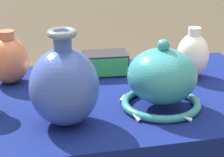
# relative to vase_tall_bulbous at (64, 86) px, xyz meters

# --- Properties ---
(display_table) EXTENTS (0.97, 0.64, 0.72)m
(display_table) POSITION_rel_vase_tall_bulbous_xyz_m (0.18, 0.14, -0.20)
(display_table) COLOR olive
(display_table) RESTS_ON ground_plane
(vase_tall_bulbous) EXTENTS (0.18, 0.18, 0.25)m
(vase_tall_bulbous) POSITION_rel_vase_tall_bulbous_xyz_m (0.00, 0.00, 0.00)
(vase_tall_bulbous) COLOR #3851A8
(vase_tall_bulbous) RESTS_ON display_table
(vase_dome_bell) EXTENTS (0.23, 0.24, 0.20)m
(vase_dome_bell) POSITION_rel_vase_tall_bulbous_xyz_m (0.28, 0.04, -0.02)
(vase_dome_bell) COLOR teal
(vase_dome_bell) RESTS_ON display_table
(mosaic_tile_box) EXTENTS (0.16, 0.11, 0.07)m
(mosaic_tile_box) POSITION_rel_vase_tall_bulbous_xyz_m (0.18, 0.34, -0.07)
(mosaic_tile_box) COLOR #232328
(mosaic_tile_box) RESTS_ON display_table
(jar_round_ivory) EXTENTS (0.11, 0.11, 0.17)m
(jar_round_ivory) POSITION_rel_vase_tall_bulbous_xyz_m (0.46, 0.25, -0.03)
(jar_round_ivory) COLOR white
(jar_round_ivory) RESTS_ON display_table
(jar_round_terracotta) EXTENTS (0.13, 0.13, 0.17)m
(jar_round_terracotta) POSITION_rel_vase_tall_bulbous_xyz_m (-0.14, 0.33, -0.03)
(jar_round_terracotta) COLOR #BC6642
(jar_round_terracotta) RESTS_ON display_table
(bowl_shallow_porcelain) EXTENTS (0.15, 0.15, 0.06)m
(bowl_shallow_porcelain) POSITION_rel_vase_tall_bulbous_xyz_m (0.02, 0.30, -0.07)
(bowl_shallow_porcelain) COLOR white
(bowl_shallow_porcelain) RESTS_ON display_table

